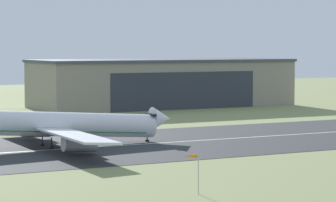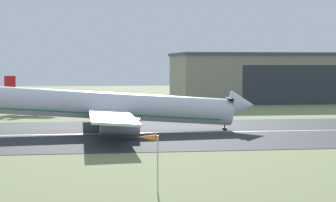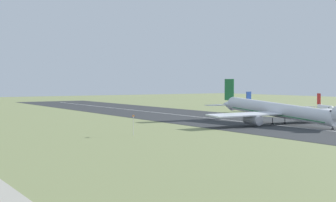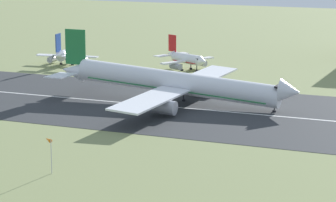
{
  "view_description": "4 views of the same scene",
  "coord_description": "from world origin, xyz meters",
  "px_view_note": "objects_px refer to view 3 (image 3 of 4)",
  "views": [
    {
      "loc": [
        -38.89,
        -23.92,
        20.53
      ],
      "look_at": [
        24.77,
        97.78,
        11.1
      ],
      "focal_mm": 85.0,
      "sensor_mm": 36.0,
      "label": 1
    },
    {
      "loc": [
        7.24,
        9.11,
        12.34
      ],
      "look_at": [
        20.79,
        98.95,
        7.31
      ],
      "focal_mm": 70.0,
      "sensor_mm": 36.0,
      "label": 2
    },
    {
      "loc": [
        127.97,
        9.11,
        14.8
      ],
      "look_at": [
        8.3,
        87.32,
        8.82
      ],
      "focal_mm": 50.0,
      "sensor_mm": 36.0,
      "label": 3
    },
    {
      "loc": [
        80.5,
        -34.47,
        37.08
      ],
      "look_at": [
        24.02,
        99.14,
        7.25
      ],
      "focal_mm": 85.0,
      "sensor_mm": 36.0,
      "label": 4
    }
  ],
  "objects_px": {
    "airplane_parked_west": "(325,109)",
    "airplane_parked_centre": "(256,106)",
    "airplane_landing": "(277,111)",
    "windsock_pole": "(134,117)"
  },
  "relations": [
    {
      "from": "airplane_parked_west",
      "to": "windsock_pole",
      "type": "height_order",
      "value": "airplane_parked_west"
    },
    {
      "from": "airplane_landing",
      "to": "airplane_parked_centre",
      "type": "xyz_separation_m",
      "value": [
        -51.26,
        39.43,
        -1.67
      ]
    },
    {
      "from": "airplane_landing",
      "to": "airplane_parked_west",
      "type": "bearing_deg",
      "value": 108.52
    },
    {
      "from": "airplane_landing",
      "to": "airplane_parked_centre",
      "type": "bearing_deg",
      "value": 142.43
    },
    {
      "from": "airplane_parked_centre",
      "to": "windsock_pole",
      "type": "height_order",
      "value": "airplane_parked_centre"
    },
    {
      "from": "airplane_parked_west",
      "to": "airplane_parked_centre",
      "type": "height_order",
      "value": "airplane_parked_centre"
    },
    {
      "from": "airplane_parked_west",
      "to": "airplane_parked_centre",
      "type": "xyz_separation_m",
      "value": [
        -36.38,
        -4.98,
        -0.17
      ]
    },
    {
      "from": "airplane_landing",
      "to": "airplane_parked_west",
      "type": "distance_m",
      "value": 46.86
    },
    {
      "from": "airplane_parked_west",
      "to": "airplane_parked_centre",
      "type": "bearing_deg",
      "value": -172.21
    },
    {
      "from": "airplane_parked_centre",
      "to": "airplane_landing",
      "type": "bearing_deg",
      "value": -37.57
    }
  ]
}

